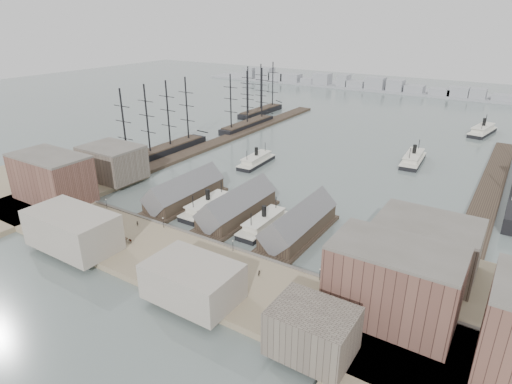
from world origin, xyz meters
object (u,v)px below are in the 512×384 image
Objects in this scene: tram at (325,304)px; ferry_docked_west at (208,206)px; horse_cart_center at (128,240)px; horse_cart_right at (238,283)px; horse_cart_left at (95,219)px.

ferry_docked_west is at bearing 158.21° from tram.
horse_cart_center is 44.49m from horse_cart_right.
ferry_docked_west reaches higher than horse_cart_left.
horse_cart_right is at bearing -97.60° from horse_cart_left.
ferry_docked_west reaches higher than tram.
horse_cart_left reaches higher than horse_cart_right.
tram is at bearing -94.63° from horse_cart_left.
tram is 69.42m from horse_cart_center.
horse_cart_left is 22.71m from horse_cart_center.
horse_cart_right is (-24.88, -2.87, -1.31)m from tram.
tram is at bearing -83.24° from horse_cart_center.
tram is 25.08m from horse_cart_right.
horse_cart_right is (44.49, -0.49, -0.06)m from horse_cart_center.
horse_cart_right is (40.00, -37.11, 0.48)m from ferry_docked_west.
horse_cart_center is at bearing -172.00° from tram.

